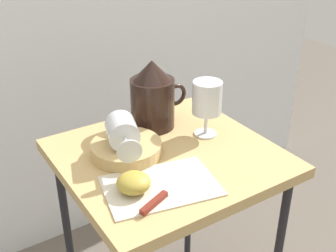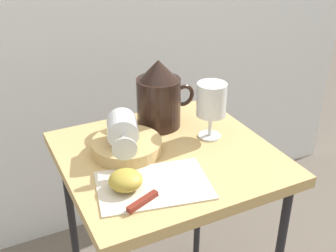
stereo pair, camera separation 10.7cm
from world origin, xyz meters
TOP-DOWN VIEW (x-y plane):
  - table at (0.00, 0.00)m, footprint 0.54×0.51m
  - linen_napkin at (-0.09, -0.12)m, footprint 0.29×0.22m
  - basket_tray at (-0.09, 0.05)m, footprint 0.18×0.18m
  - pitcher at (0.05, 0.15)m, footprint 0.18×0.13m
  - wine_glass_upright at (0.14, 0.03)m, footprint 0.08×0.08m
  - wine_glass_tipped_near at (-0.11, 0.05)m, footprint 0.11×0.16m
  - apple_half_left at (-0.16, -0.10)m, footprint 0.08×0.08m
  - knife at (-0.11, -0.15)m, footprint 0.22×0.10m

SIDE VIEW (x-z plane):
  - table at x=0.00m, z-range 0.27..0.93m
  - linen_napkin at x=-0.09m, z-range 0.66..0.66m
  - knife at x=-0.11m, z-range 0.66..0.68m
  - basket_tray at x=-0.09m, z-range 0.66..0.70m
  - apple_half_left at x=-0.16m, z-range 0.66..0.71m
  - wine_glass_tipped_near at x=-0.11m, z-range 0.70..0.77m
  - pitcher at x=0.05m, z-range 0.64..0.84m
  - wine_glass_upright at x=0.14m, z-range 0.69..0.85m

